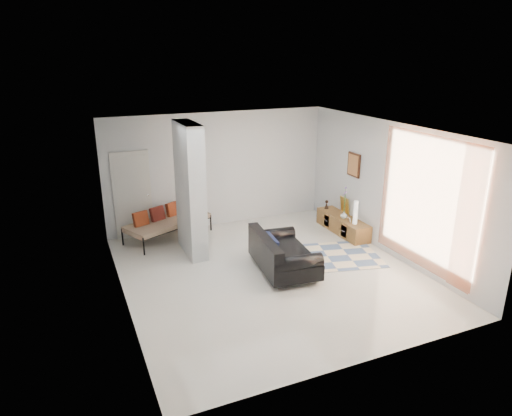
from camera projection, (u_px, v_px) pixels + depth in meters
name	position (u px, v px, depth m)	size (l,w,h in m)	color
floor	(270.00, 273.00, 8.96)	(6.00, 6.00, 0.00)	beige
ceiling	(271.00, 131.00, 8.06)	(6.00, 6.00, 0.00)	white
wall_back	(218.00, 170.00, 11.12)	(6.00, 6.00, 0.00)	silver
wall_front	(368.00, 273.00, 5.91)	(6.00, 6.00, 0.00)	silver
wall_left	(119.00, 226.00, 7.48)	(6.00, 6.00, 0.00)	silver
wall_right	(389.00, 189.00, 9.55)	(6.00, 6.00, 0.00)	silver
partition_column	(190.00, 190.00, 9.49)	(0.35, 1.20, 2.80)	silver
hallway_door	(132.00, 195.00, 10.42)	(0.85, 0.06, 2.04)	silver
curtain	(426.00, 203.00, 8.50)	(2.55, 2.55, 0.00)	#D46537
wall_art	(354.00, 165.00, 10.55)	(0.04, 0.45, 0.55)	#371A0F
media_console	(343.00, 224.00, 10.94)	(0.45, 1.69, 0.80)	brown
loveseat	(281.00, 254.00, 8.95)	(1.16, 1.78, 0.76)	silver
daybed	(166.00, 221.00, 10.56)	(2.14, 1.59, 0.77)	black
area_rug	(327.00, 256.00, 9.68)	(2.16, 1.44, 0.01)	beige
cylinder_lamp	(356.00, 212.00, 10.35)	(0.10, 0.10, 0.54)	silver
bronze_figurine	(327.00, 204.00, 11.41)	(0.11, 0.11, 0.22)	black
vase	(344.00, 215.00, 10.75)	(0.16, 0.16, 0.17)	white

